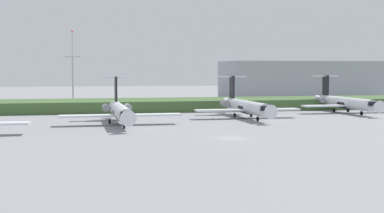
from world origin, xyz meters
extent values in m
plane|color=gray|center=(0.00, 30.00, 0.00)|extent=(500.00, 500.00, 0.00)
cube|color=#426033|center=(0.00, 60.57, 1.38)|extent=(320.00, 20.00, 2.77)
cylinder|color=silver|center=(-14.65, 24.51, 2.45)|extent=(2.70, 24.00, 2.70)
cone|color=silver|center=(-14.65, 11.01, 2.45)|extent=(2.70, 3.00, 2.70)
cone|color=silver|center=(-14.65, 38.51, 2.45)|extent=(2.29, 4.00, 2.29)
cube|color=black|center=(-14.65, 12.91, 2.92)|extent=(2.03, 1.80, 0.90)
cylinder|color=black|center=(-14.65, 24.51, 2.30)|extent=(2.76, 3.60, 2.76)
cube|color=silver|center=(-20.56, 23.51, 1.84)|extent=(11.00, 3.20, 0.36)
cube|color=silver|center=(-8.75, 23.51, 1.84)|extent=(11.00, 3.20, 0.36)
cube|color=black|center=(-14.65, 35.51, 6.40)|extent=(0.36, 3.20, 5.20)
cube|color=silver|center=(-14.65, 35.81, 8.80)|extent=(6.80, 1.80, 0.24)
cylinder|color=gray|center=(-16.90, 33.71, 2.65)|extent=(1.50, 3.40, 1.50)
cylinder|color=gray|center=(-12.40, 33.71, 2.65)|extent=(1.50, 3.40, 1.50)
cylinder|color=gray|center=(-14.65, 17.07, 1.00)|extent=(0.20, 0.20, 0.65)
cylinder|color=black|center=(-14.65, 17.07, 0.45)|extent=(0.30, 0.90, 0.90)
cylinder|color=black|center=(-16.55, 26.91, 0.45)|extent=(0.35, 0.90, 0.90)
cylinder|color=black|center=(-12.75, 26.91, 0.45)|extent=(0.35, 0.90, 0.90)
cylinder|color=silver|center=(13.10, 33.13, 2.45)|extent=(2.70, 24.00, 2.70)
cone|color=silver|center=(13.10, 19.63, 2.45)|extent=(2.70, 3.00, 2.70)
cone|color=silver|center=(13.10, 47.13, 2.45)|extent=(2.29, 4.00, 2.29)
cube|color=black|center=(13.10, 21.53, 2.92)|extent=(2.03, 1.80, 0.90)
cylinder|color=black|center=(13.10, 33.13, 2.30)|extent=(2.76, 3.60, 2.76)
cube|color=silver|center=(7.19, 32.13, 1.84)|extent=(11.00, 3.20, 0.36)
cube|color=silver|center=(19.00, 32.13, 1.84)|extent=(11.00, 3.20, 0.36)
cube|color=black|center=(13.10, 44.13, 6.40)|extent=(0.36, 3.20, 5.20)
cube|color=silver|center=(13.10, 44.43, 8.80)|extent=(6.80, 1.80, 0.24)
cylinder|color=gray|center=(10.85, 42.33, 2.65)|extent=(1.50, 3.40, 1.50)
cylinder|color=gray|center=(15.35, 42.33, 2.65)|extent=(1.50, 3.40, 1.50)
cylinder|color=gray|center=(13.10, 25.69, 1.00)|extent=(0.20, 0.20, 0.65)
cylinder|color=black|center=(13.10, 25.69, 0.45)|extent=(0.30, 0.90, 0.90)
cylinder|color=black|center=(11.20, 35.53, 0.45)|extent=(0.35, 0.90, 0.90)
cylinder|color=black|center=(15.00, 35.53, 0.45)|extent=(0.35, 0.90, 0.90)
cylinder|color=silver|center=(41.16, 41.90, 2.45)|extent=(2.70, 24.00, 2.70)
cone|color=silver|center=(41.16, 28.40, 2.45)|extent=(2.70, 3.00, 2.70)
cone|color=silver|center=(41.16, 55.90, 2.45)|extent=(2.30, 4.00, 2.29)
cube|color=black|center=(41.16, 30.30, 2.92)|extent=(2.03, 1.80, 0.90)
cylinder|color=black|center=(41.16, 41.90, 2.30)|extent=(2.76, 3.60, 2.76)
cube|color=silver|center=(35.25, 40.90, 1.84)|extent=(11.00, 3.20, 0.36)
cube|color=silver|center=(47.06, 40.90, 1.84)|extent=(11.00, 3.20, 0.36)
cube|color=black|center=(41.16, 52.90, 6.40)|extent=(0.36, 3.20, 5.20)
cube|color=silver|center=(41.16, 53.20, 8.80)|extent=(6.80, 1.80, 0.24)
cylinder|color=gray|center=(38.91, 51.10, 2.65)|extent=(1.50, 3.40, 1.50)
cylinder|color=gray|center=(43.41, 51.10, 2.65)|extent=(1.50, 3.40, 1.50)
cylinder|color=gray|center=(41.16, 34.46, 1.00)|extent=(0.20, 0.20, 0.65)
cylinder|color=black|center=(41.16, 34.46, 0.45)|extent=(0.30, 0.90, 0.90)
cylinder|color=black|center=(39.26, 44.30, 0.45)|extent=(0.35, 0.90, 0.90)
cylinder|color=black|center=(43.06, 44.30, 0.45)|extent=(0.35, 0.90, 0.90)
cylinder|color=#B2B2B7|center=(-23.44, 79.77, 6.87)|extent=(0.50, 0.50, 13.73)
cylinder|color=#B2B2B7|center=(-23.44, 79.77, 17.43)|extent=(0.28, 0.28, 7.39)
cube|color=#B2B2B7|center=(-23.44, 79.77, 14.13)|extent=(4.40, 0.20, 0.20)
sphere|color=red|center=(-23.44, 79.77, 21.38)|extent=(0.50, 0.50, 0.50)
cube|color=#9EA3AD|center=(55.06, 99.50, 6.70)|extent=(55.10, 22.89, 13.39)
camera|label=1|loc=(-23.29, -79.02, 10.24)|focal=51.08mm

